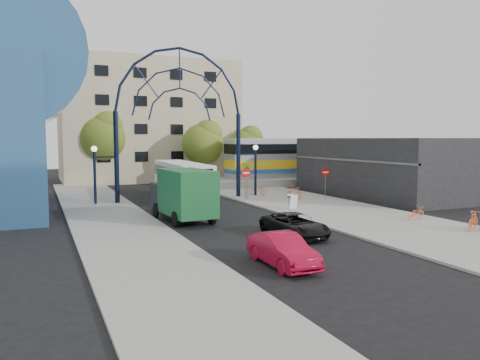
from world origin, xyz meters
name	(u,v)px	position (x,y,z in m)	size (l,w,h in m)	color
ground	(257,233)	(0.00, 0.00, 0.00)	(120.00, 120.00, 0.00)	black
sidewalk_east	(338,211)	(8.00, 4.00, 0.06)	(8.00, 56.00, 0.12)	gray
plaza_west	(113,222)	(-6.50, 6.00, 0.06)	(5.00, 50.00, 0.12)	gray
gateway_arch	(180,93)	(0.00, 14.00, 8.56)	(13.64, 0.44, 12.10)	black
stop_sign	(246,176)	(4.80, 12.00, 1.99)	(0.80, 0.07, 2.50)	slate
do_not_enter_sign	(325,175)	(11.00, 10.00, 1.98)	(0.76, 0.07, 2.48)	slate
street_name_sign	(247,173)	(5.20, 12.60, 2.13)	(0.70, 0.70, 2.80)	slate
sandwich_board	(292,200)	(5.60, 5.98, 0.74)	(0.55, 0.61, 0.99)	white
commercial_block_east	(375,167)	(16.00, 10.00, 2.50)	(6.00, 16.00, 5.00)	black
apartment_block	(147,122)	(2.00, 34.97, 7.00)	(20.00, 12.10, 14.00)	tan
train_platform	(332,179)	(20.00, 22.00, 0.40)	(32.00, 5.00, 0.80)	gray
train_car	(333,157)	(20.00, 22.00, 2.90)	(25.10, 3.05, 4.20)	#B7B7BC
tree_north_a	(204,142)	(6.12, 25.93, 4.61)	(4.48, 4.48, 7.00)	#382314
tree_north_b	(103,136)	(-3.88, 29.93, 5.27)	(5.12, 5.12, 8.00)	#382314
tree_north_c	(247,144)	(12.12, 27.93, 4.28)	(4.16, 4.16, 6.50)	#382314
city_bus	(182,180)	(0.30, 14.73, 1.58)	(2.96, 11.08, 3.02)	white
green_truck	(182,195)	(-2.51, 5.15, 1.57)	(2.67, 6.33, 3.14)	black
black_suv	(295,225)	(1.32, -1.69, 0.60)	(1.98, 4.30, 1.20)	black
red_sedan	(282,250)	(-1.88, -6.25, 0.64)	(1.36, 3.89, 1.28)	#A20928
bike_near_a	(258,189)	(6.82, 14.00, 0.61)	(0.64, 1.85, 0.97)	orange
bike_near_b	(294,193)	(8.35, 10.41, 0.63)	(0.48, 1.69, 1.02)	orange
bike_far_a	(416,213)	(10.16, -0.84, 0.52)	(0.53, 1.51, 0.79)	orange
bike_far_b	(473,221)	(10.57, -4.49, 0.63)	(0.48, 1.71, 1.02)	#E55D2D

